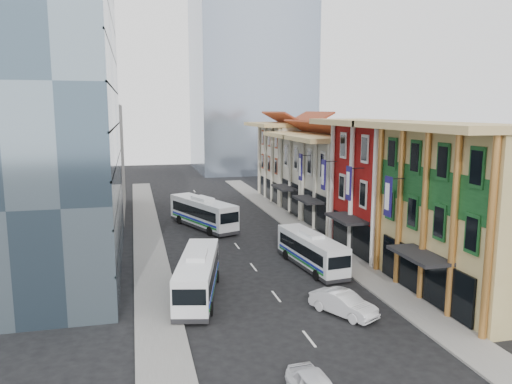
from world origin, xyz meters
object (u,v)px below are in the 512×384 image
object	(u,v)px
bus_left_near	(198,275)
bus_right	(311,250)
office_tower	(37,89)
bus_left_far	(203,212)
sedan_right	(343,303)
shophouse_tan	(477,214)

from	to	relation	value
bus_left_near	bus_right	bearing A→B (deg)	36.72
bus_right	bus_left_near	bearing A→B (deg)	-162.67
office_tower	bus_left_far	world-z (taller)	office_tower
bus_left_near	bus_left_far	bearing A→B (deg)	94.28
bus_left_near	sedan_right	world-z (taller)	bus_left_near
bus_left_near	sedan_right	distance (m)	10.46
shophouse_tan	bus_left_near	distance (m)	20.43
shophouse_tan	bus_left_near	size ratio (longest dim) A/B	1.35
shophouse_tan	bus_left_near	world-z (taller)	shophouse_tan
shophouse_tan	bus_left_near	xyz separation A→B (m)	(-19.50, 4.28, -4.34)
office_tower	bus_left_near	bearing A→B (deg)	-40.21
bus_left_far	bus_left_near	bearing A→B (deg)	-120.96
office_tower	sedan_right	size ratio (longest dim) A/B	6.38
sedan_right	bus_left_far	bearing A→B (deg)	73.14
shophouse_tan	sedan_right	size ratio (longest dim) A/B	2.98
office_tower	bus_left_near	xyz separation A→B (m)	(11.50, -9.72, -13.34)
bus_right	shophouse_tan	bearing A→B (deg)	-49.89
shophouse_tan	office_tower	bearing A→B (deg)	155.70
bus_left_near	sedan_right	bearing A→B (deg)	-18.57
bus_left_near	bus_right	world-z (taller)	bus_left_near
bus_left_far	shophouse_tan	bearing A→B (deg)	-79.82
sedan_right	bus_left_near	bearing A→B (deg)	119.73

